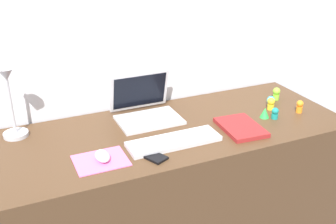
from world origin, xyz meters
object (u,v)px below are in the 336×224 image
object	(u,v)px
desk_lamp	(11,106)
toy_figurine_lime	(276,93)
mouse	(102,156)
notebook_pad	(241,127)
toy_figurine_orange	(300,106)
cell_phone	(152,156)
keyboard	(174,141)
toy_figurine_cyan	(271,100)
toy_figurine_green	(265,113)
toy_figurine_teal	(275,113)
laptop	(145,107)
toy_figurine_yellow	(271,103)

from	to	relation	value
desk_lamp	toy_figurine_lime	distance (m)	1.34
mouse	notebook_pad	bearing A→B (deg)	1.02
desk_lamp	toy_figurine_orange	world-z (taller)	desk_lamp
cell_phone	notebook_pad	bearing A→B (deg)	-17.06
keyboard	cell_phone	bearing A→B (deg)	-152.55
mouse	toy_figurine_cyan	bearing A→B (deg)	11.31
desk_lamp	toy_figurine_cyan	world-z (taller)	desk_lamp
keyboard	toy_figurine_lime	size ratio (longest dim) A/B	6.06
toy_figurine_green	toy_figurine_cyan	xyz separation A→B (m)	(0.13, 0.12, -0.00)
keyboard	notebook_pad	bearing A→B (deg)	-0.42
toy_figurine_green	toy_figurine_teal	size ratio (longest dim) A/B	0.89
cell_phone	toy_figurine_orange	xyz separation A→B (m)	(0.84, 0.11, 0.03)
notebook_pad	toy_figurine_orange	bearing A→B (deg)	10.56
keyboard	mouse	world-z (taller)	mouse
laptop	keyboard	world-z (taller)	laptop
toy_figurine_lime	toy_figurine_teal	size ratio (longest dim) A/B	1.17
cell_phone	toy_figurine_cyan	distance (m)	0.81
cell_phone	toy_figurine_green	bearing A→B (deg)	-13.81
keyboard	toy_figurine_green	size ratio (longest dim) A/B	7.97
cell_phone	toy_figurine_cyan	size ratio (longest dim) A/B	2.70
mouse	desk_lamp	distance (m)	0.47
keyboard	toy_figurine_green	xyz separation A→B (m)	(0.52, 0.06, 0.02)
notebook_pad	toy_figurine_yellow	world-z (taller)	toy_figurine_yellow
toy_figurine_orange	keyboard	bearing A→B (deg)	-176.83
laptop	keyboard	xyz separation A→B (m)	(0.02, -0.31, -0.04)
notebook_pad	desk_lamp	bearing A→B (deg)	165.41
desk_lamp	toy_figurine_green	xyz separation A→B (m)	(1.14, -0.26, -0.13)
toy_figurine_yellow	laptop	bearing A→B (deg)	163.83
cell_phone	toy_figurine_lime	size ratio (longest dim) A/B	1.89
toy_figurine_green	mouse	bearing A→B (deg)	-174.96
toy_figurine_teal	keyboard	bearing A→B (deg)	-176.98
laptop	toy_figurine_orange	distance (m)	0.78
keyboard	toy_figurine_yellow	distance (m)	0.62
keyboard	toy_figurine_lime	bearing A→B (deg)	17.56
cell_phone	desk_lamp	size ratio (longest dim) A/B	0.38
laptop	cell_phone	bearing A→B (deg)	-106.79
toy_figurine_lime	toy_figurine_green	distance (m)	0.26
laptop	toy_figurine_green	size ratio (longest dim) A/B	5.83
notebook_pad	toy_figurine_orange	distance (m)	0.38
keyboard	toy_figurine_orange	xyz separation A→B (m)	(0.72, 0.04, 0.02)
desk_lamp	notebook_pad	xyz separation A→B (m)	(0.96, -0.33, -0.15)
keyboard	toy_figurine_yellow	xyz separation A→B (m)	(0.61, 0.13, 0.02)
mouse	toy_figurine_yellow	world-z (taller)	toy_figurine_yellow
notebook_pad	toy_figurine_teal	size ratio (longest dim) A/B	4.16
mouse	notebook_pad	distance (m)	0.66
toy_figurine_lime	toy_figurine_yellow	world-z (taller)	toy_figurine_lime
notebook_pad	toy_figurine_green	size ratio (longest dim) A/B	4.67
desk_lamp	notebook_pad	world-z (taller)	desk_lamp
keyboard	cell_phone	size ratio (longest dim) A/B	3.20
toy_figurine_yellow	toy_figurine_cyan	xyz separation A→B (m)	(0.04, 0.05, -0.01)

